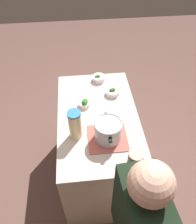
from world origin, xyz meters
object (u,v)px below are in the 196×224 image
at_px(lemonade_pitcher, 75,125).
at_px(broccoli_bowl_front, 113,92).
at_px(broccoli_bowl_back, 84,103).
at_px(cooking_pot, 108,130).
at_px(broccoli_bowl_center, 99,78).

relative_size(lemonade_pitcher, broccoli_bowl_front, 2.02).
height_order(lemonade_pitcher, broccoli_bowl_back, lemonade_pitcher).
bearing_deg(cooking_pot, broccoli_bowl_front, 167.28).
xyz_separation_m(lemonade_pitcher, broccoli_bowl_back, (-0.33, 0.09, -0.10)).
bearing_deg(cooking_pot, lemonade_pitcher, -103.00).
height_order(broccoli_bowl_front, broccoli_bowl_center, same).
relative_size(broccoli_bowl_center, broccoli_bowl_back, 1.26).
bearing_deg(broccoli_bowl_front, broccoli_bowl_back, -64.16).
height_order(broccoli_bowl_center, broccoli_bowl_back, broccoli_bowl_back).
distance_m(broccoli_bowl_front, broccoli_bowl_back, 0.31).
bearing_deg(broccoli_bowl_center, broccoli_bowl_front, 26.35).
xyz_separation_m(lemonade_pitcher, broccoli_bowl_center, (-0.69, 0.26, -0.10)).
bearing_deg(lemonade_pitcher, cooking_pot, 77.00).
distance_m(lemonade_pitcher, broccoli_bowl_front, 0.60).
relative_size(cooking_pot, broccoli_bowl_front, 2.17).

